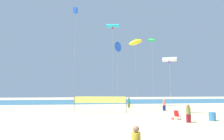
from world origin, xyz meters
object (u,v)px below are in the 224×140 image
object	(u,v)px
kite_cyan_tube	(113,26)
folding_beach_chair	(177,115)
beachgoer_coral_shirt	(164,104)
kite_white_tube	(169,60)
beachgoer_olive_shirt	(188,113)
kite_blue_delta	(117,47)
beachgoer_teal_shirt	(129,102)
kite_yellow_inflatable	(136,42)
trash_barrel	(212,117)
kite_green_inflatable	(152,40)
beach_handbag	(173,119)
volleyball_net	(100,100)
kite_blue_box	(75,11)

from	to	relation	value
kite_cyan_tube	folding_beach_chair	bearing A→B (deg)	-68.02
beachgoer_coral_shirt	kite_white_tube	size ratio (longest dim) A/B	0.24
beachgoer_olive_shirt	kite_blue_delta	bearing A→B (deg)	-105.97
kite_cyan_tube	beachgoer_teal_shirt	bearing A→B (deg)	6.06
beachgoer_coral_shirt	kite_yellow_inflatable	xyz separation A→B (m)	(-2.59, 6.31, 10.93)
trash_barrel	kite_blue_delta	distance (m)	16.02
beachgoer_teal_shirt	kite_green_inflatable	distance (m)	12.15
beachgoer_teal_shirt	beach_handbag	distance (m)	13.50
kite_blue_delta	kite_green_inflatable	world-z (taller)	kite_green_inflatable
folding_beach_chair	kite_yellow_inflatable	size ratio (longest dim) A/B	0.07
kite_blue_delta	kite_green_inflatable	size ratio (longest dim) A/B	0.82
beach_handbag	kite_green_inflatable	xyz separation A→B (m)	(2.88, 13.93, 12.09)
trash_barrel	kite_blue_delta	world-z (taller)	kite_blue_delta
volleyball_net	beach_handbag	xyz separation A→B (m)	(7.10, -7.12, -1.51)
beachgoer_coral_shirt	beach_handbag	xyz separation A→B (m)	(-2.50, -8.17, -0.80)
trash_barrel	beachgoer_coral_shirt	bearing A→B (deg)	96.73
beachgoer_coral_shirt	kite_green_inflatable	distance (m)	12.68
beachgoer_olive_shirt	kite_blue_delta	xyz separation A→B (m)	(-5.12, 10.99, 8.72)
beachgoer_teal_shirt	kite_white_tube	world-z (taller)	kite_white_tube
trash_barrel	beach_handbag	size ratio (longest dim) A/B	2.99
folding_beach_chair	trash_barrel	bearing A→B (deg)	-54.08
volleyball_net	beach_handbag	bearing A→B (deg)	-45.07
kite_yellow_inflatable	kite_white_tube	bearing A→B (deg)	-80.31
beachgoer_coral_shirt	beach_handbag	bearing A→B (deg)	-160.89
beachgoer_teal_shirt	trash_barrel	bearing A→B (deg)	-170.82
folding_beach_chair	kite_white_tube	bearing A→B (deg)	46.89
beachgoer_olive_shirt	volleyball_net	size ratio (longest dim) A/B	0.24
trash_barrel	kite_white_tube	xyz separation A→B (m)	(-1.92, 5.30, 6.57)
beachgoer_coral_shirt	kite_green_inflatable	bearing A→B (deg)	32.34
kite_white_tube	kite_blue_delta	xyz separation A→B (m)	(-6.08, 5.07, 2.65)
kite_blue_delta	kite_white_tube	bearing A→B (deg)	-39.81
kite_cyan_tube	trash_barrel	bearing A→B (deg)	-60.31
beachgoer_coral_shirt	folding_beach_chair	size ratio (longest dim) A/B	1.94
beachgoer_teal_shirt	kite_cyan_tube	xyz separation A→B (m)	(-2.84, -0.30, 13.32)
beach_handbag	beachgoer_teal_shirt	bearing A→B (deg)	97.29
kite_cyan_tube	kite_white_tube	world-z (taller)	kite_cyan_tube
trash_barrel	kite_blue_box	world-z (taller)	kite_blue_box
kite_yellow_inflatable	folding_beach_chair	bearing A→B (deg)	-87.16
beachgoer_olive_shirt	beach_handbag	distance (m)	2.16
beach_handbag	kite_cyan_tube	world-z (taller)	kite_cyan_tube
beach_handbag	kite_cyan_tube	bearing A→B (deg)	109.19
kite_yellow_inflatable	kite_green_inflatable	world-z (taller)	kite_green_inflatable
trash_barrel	kite_white_tube	size ratio (longest dim) A/B	0.12
beachgoer_coral_shirt	kite_cyan_tube	bearing A→B (deg)	91.32
kite_cyan_tube	kite_white_tube	size ratio (longest dim) A/B	2.00
trash_barrel	beach_handbag	bearing A→B (deg)	161.07
kite_blue_delta	beachgoer_coral_shirt	bearing A→B (deg)	-7.98
beachgoer_olive_shirt	trash_barrel	size ratio (longest dim) A/B	2.04
trash_barrel	beach_handbag	xyz separation A→B (m)	(-3.61, 1.24, -0.31)
kite_white_tube	kite_blue_box	world-z (taller)	kite_blue_box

